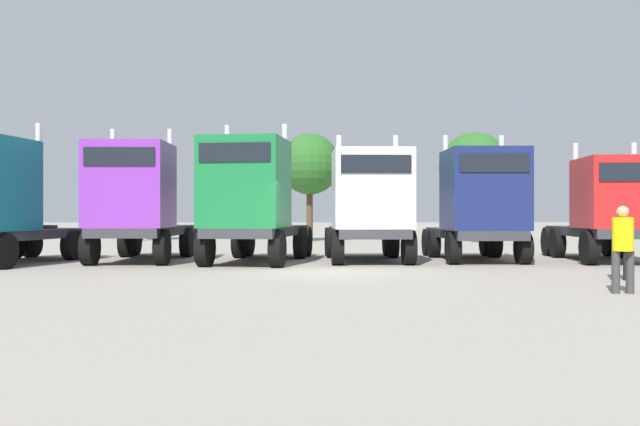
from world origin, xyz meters
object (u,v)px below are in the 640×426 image
object	(u,v)px
semi_truck_green	(250,200)
visitor_in_hivis	(623,243)
semi_truck_white	(370,205)
semi_truck_red	(613,208)
visitor_with_camera	(621,238)
semi_truck_navy	(480,204)
semi_truck_purple	(136,201)

from	to	relation	value
semi_truck_green	visitor_in_hivis	bearing A→B (deg)	54.69
semi_truck_white	visitor_in_hivis	distance (m)	9.55
visitor_in_hivis	semi_truck_white	bearing A→B (deg)	-150.88
semi_truck_red	visitor_in_hivis	distance (m)	9.14
visitor_with_camera	semi_truck_navy	bearing A→B (deg)	15.05
semi_truck_green	semi_truck_red	xyz separation A→B (m)	(11.65, 0.15, -0.24)
semi_truck_navy	semi_truck_red	world-z (taller)	semi_truck_navy
visitor_in_hivis	semi_truck_red	bearing A→B (deg)	159.28
semi_truck_purple	semi_truck_navy	world-z (taller)	semi_truck_purple
semi_truck_green	visitor_with_camera	distance (m)	10.68
semi_truck_purple	visitor_with_camera	distance (m)	14.33
semi_truck_green	semi_truck_white	bearing A→B (deg)	108.09
visitor_in_hivis	visitor_with_camera	world-z (taller)	visitor_in_hivis
semi_truck_white	visitor_in_hivis	world-z (taller)	semi_truck_white
semi_truck_navy	visitor_in_hivis	size ratio (longest dim) A/B	3.28
semi_truck_purple	semi_truck_green	xyz separation A→B (m)	(3.73, -0.82, 0.04)
semi_truck_green	semi_truck_red	size ratio (longest dim) A/B	1.09
semi_truck_red	visitor_with_camera	xyz separation A→B (m)	(-2.55, -5.66, -0.77)
semi_truck_white	semi_truck_navy	xyz separation A→B (m)	(3.64, 0.10, 0.05)
semi_truck_green	visitor_in_hivis	xyz separation A→B (m)	(7.84, -8.12, -1.00)
semi_truck_navy	visitor_with_camera	size ratio (longest dim) A/B	3.31
semi_truck_purple	semi_truck_green	world-z (taller)	semi_truck_green
semi_truck_red	visitor_in_hivis	xyz separation A→B (m)	(-3.81, -8.27, -0.76)
semi_truck_navy	semi_truck_red	xyz separation A→B (m)	(4.21, -0.44, -0.14)
semi_truck_purple	visitor_in_hivis	xyz separation A→B (m)	(11.56, -8.93, -0.97)
semi_truck_navy	visitor_with_camera	distance (m)	6.38
semi_truck_green	visitor_with_camera	size ratio (longest dim) A/B	3.87
visitor_with_camera	visitor_in_hivis	bearing A→B (deg)	154.01
semi_truck_purple	semi_truck_green	size ratio (longest dim) A/B	0.96
semi_truck_white	semi_truck_navy	world-z (taller)	semi_truck_navy
semi_truck_white	semi_truck_red	xyz separation A→B (m)	(7.84, -0.34, -0.09)
semi_truck_white	semi_truck_green	bearing A→B (deg)	-82.24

